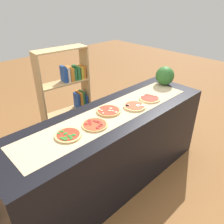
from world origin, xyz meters
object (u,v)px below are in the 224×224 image
Objects in this scene: pizza_spinach_0 at (68,135)px; watermelon at (165,76)px; pizza_mushroom_2 at (109,111)px; pizza_mushroom_4 at (150,98)px; pizza_pepperoni_1 at (95,125)px; pizza_mozzarella_3 at (135,106)px; bookshelf at (71,99)px.

watermelon is (1.59, 0.12, 0.11)m from pizza_spinach_0.
watermelon reaches higher than pizza_mushroom_2.
watermelon is (1.05, 0.04, 0.11)m from pizza_mushroom_2.
pizza_mushroom_2 is 1.03× the size of watermelon.
pizza_mushroom_4 is (1.08, -0.03, 0.00)m from pizza_spinach_0.
pizza_mozzarella_3 is (0.54, -0.01, 0.00)m from pizza_pepperoni_1.
pizza_mushroom_2 is at bearing -101.85° from bookshelf.
pizza_mozzarella_3 is at bearing -3.14° from pizza_spinach_0.
bookshelf is (0.76, 1.09, -0.28)m from pizza_spinach_0.
pizza_mushroom_2 is 0.18× the size of bookshelf.
watermelon is at bearing 4.22° from pizza_spinach_0.
bookshelf reaches higher than pizza_mozzarella_3.
pizza_spinach_0 is 0.81m from pizza_mozzarella_3.
watermelon is 1.34m from bookshelf.
watermelon is at bearing 2.42° from pizza_mushroom_2.
pizza_mushroom_4 is (0.27, 0.01, -0.00)m from pizza_mozzarella_3.
pizza_mozzarella_3 reaches higher than pizza_spinach_0.
pizza_mozzarella_3 is at bearing -87.15° from bookshelf.
pizza_mushroom_2 reaches higher than pizza_spinach_0.
watermelon reaches higher than pizza_mozzarella_3.
pizza_spinach_0 is 1.59m from watermelon.
pizza_mushroom_4 is at bearing -0.25° from pizza_pepperoni_1.
pizza_pepperoni_1 is 0.97× the size of pizza_mushroom_2.
pizza_mozzarella_3 reaches higher than pizza_mushroom_4.
pizza_mushroom_2 is at bearing -177.58° from watermelon.
pizza_mozzarella_3 reaches higher than pizza_pepperoni_1.
bookshelf is at bearing 106.25° from pizza_mushroom_4.
pizza_spinach_0 is at bearing 178.19° from pizza_mushroom_4.
pizza_mushroom_2 is (0.27, 0.10, 0.00)m from pizza_pepperoni_1.
pizza_pepperoni_1 is at bearing 179.75° from pizza_mushroom_4.
pizza_pepperoni_1 is 1.02× the size of pizza_mozzarella_3.
pizza_mozzarella_3 is 0.17× the size of bookshelf.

